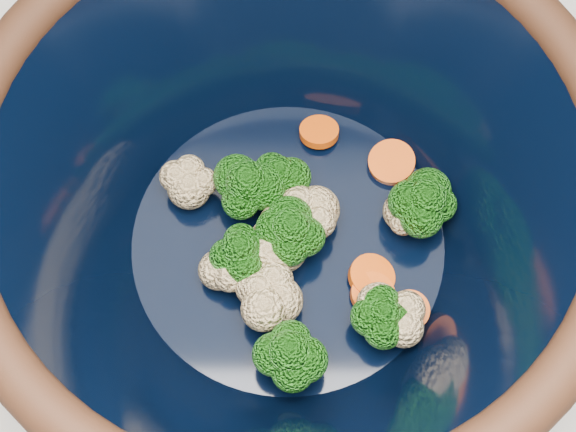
% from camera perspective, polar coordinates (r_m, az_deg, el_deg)
% --- Properties ---
extents(mixing_bowl, '(0.48, 0.48, 0.17)m').
position_cam_1_polar(mixing_bowl, '(0.49, 0.00, 0.78)').
color(mixing_bowl, black).
rests_on(mixing_bowl, counter).
extents(vegetable_pile, '(0.19, 0.20, 0.05)m').
position_cam_1_polar(vegetable_pile, '(0.52, 1.00, -1.93)').
color(vegetable_pile, '#608442').
rests_on(vegetable_pile, mixing_bowl).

